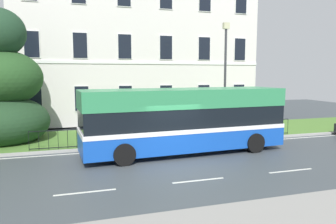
% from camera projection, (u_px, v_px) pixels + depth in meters
% --- Properties ---
extents(ground_plane, '(60.00, 56.00, 0.18)m').
position_uv_depth(ground_plane, '(173.00, 161.00, 14.52)').
color(ground_plane, '#3E4549').
extents(georgian_townhouse, '(18.91, 8.45, 13.74)m').
position_uv_depth(georgian_townhouse, '(134.00, 36.00, 27.39)').
color(georgian_townhouse, silver).
rests_on(georgian_townhouse, ground_plane).
extents(iron_verge_railing, '(14.94, 0.04, 0.97)m').
position_uv_depth(iron_verge_railing, '(174.00, 133.00, 17.90)').
color(iron_verge_railing, black).
rests_on(iron_verge_railing, ground_plane).
extents(evergreen_tree, '(5.21, 5.21, 7.70)m').
position_uv_depth(evergreen_tree, '(1.00, 94.00, 17.89)').
color(evergreen_tree, '#423328').
rests_on(evergreen_tree, ground_plane).
extents(single_decker_bus, '(10.11, 3.17, 3.14)m').
position_uv_depth(single_decker_bus, '(184.00, 119.00, 15.77)').
color(single_decker_bus, '#144AB7').
rests_on(single_decker_bus, ground_plane).
extents(street_lamp_post, '(0.36, 0.24, 6.71)m').
position_uv_depth(street_lamp_post, '(225.00, 72.00, 19.20)').
color(street_lamp_post, '#333338').
rests_on(street_lamp_post, ground_plane).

